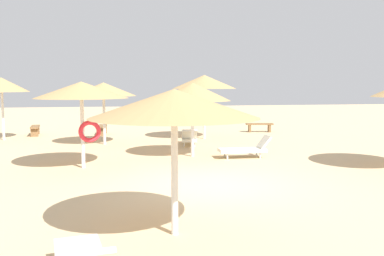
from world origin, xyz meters
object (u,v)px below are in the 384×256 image
at_px(parasol_6, 82,91).
at_px(parasol_4, 1,85).
at_px(parasol_3, 193,92).
at_px(bench_0, 259,126).
at_px(lounger_3, 246,149).
at_px(bench_1, 35,129).
at_px(parasol_5, 104,89).
at_px(bench_2, 103,128).
at_px(parasol_0, 204,82).
at_px(parasol_1, 174,104).
at_px(lounger_0, 189,138).

bearing_deg(parasol_6, parasol_4, 119.43).
relative_size(parasol_3, bench_0, 1.80).
height_order(parasol_3, parasol_6, parasol_6).
distance_m(parasol_3, parasol_6, 4.05).
relative_size(lounger_3, bench_1, 1.22).
height_order(parasol_4, parasol_5, parasol_4).
bearing_deg(bench_2, parasol_5, -87.01).
bearing_deg(parasol_3, parasol_0, 73.13).
bearing_deg(parasol_5, bench_0, 21.71).
bearing_deg(bench_2, parasol_6, -92.13).
distance_m(parasol_0, bench_0, 4.89).
bearing_deg(parasol_5, bench_2, 92.99).
height_order(parasol_1, lounger_0, parasol_1).
relative_size(parasol_1, parasol_6, 1.01).
relative_size(lounger_0, bench_2, 1.29).
xyz_separation_m(parasol_0, bench_1, (-8.36, 2.85, -2.41)).
height_order(parasol_6, lounger_0, parasol_6).
bearing_deg(lounger_0, bench_0, 42.12).
distance_m(lounger_3, bench_0, 8.35).
bearing_deg(bench_1, parasol_6, -71.17).
bearing_deg(parasol_5, lounger_3, -40.53).
bearing_deg(parasol_0, parasol_4, 172.54).
distance_m(parasol_4, bench_2, 5.28).
xyz_separation_m(lounger_0, bench_2, (-3.82, 4.61, 0.02)).
relative_size(parasol_6, bench_2, 1.93).
distance_m(parasol_4, lounger_3, 12.16).
xyz_separation_m(bench_0, bench_2, (-8.54, 0.34, 0.00)).
bearing_deg(parasol_3, bench_2, 115.01).
xyz_separation_m(parasol_0, bench_0, (3.62, 2.23, -2.41)).
bearing_deg(lounger_0, parasol_4, 158.64).
bearing_deg(bench_1, bench_2, -4.71).
relative_size(parasol_5, lounger_3, 1.52).
bearing_deg(parasol_3, lounger_0, 82.51).
bearing_deg(lounger_0, parasol_6, -134.36).
distance_m(parasol_3, parasol_5, 4.96).
relative_size(parasol_5, parasol_6, 0.98).
xyz_separation_m(parasol_0, parasol_1, (-3.22, -12.61, -0.45)).
distance_m(parasol_6, bench_1, 9.88).
height_order(parasol_5, bench_2, parasol_5).
xyz_separation_m(parasol_1, parasol_4, (-6.28, 13.86, 0.31)).
height_order(parasol_5, parasol_6, same).
bearing_deg(parasol_6, bench_1, 108.83).
bearing_deg(parasol_0, bench_2, 152.44).
bearing_deg(bench_0, lounger_3, -112.85).
xyz_separation_m(parasol_3, bench_2, (-3.45, 7.40, -2.02)).
distance_m(parasol_0, lounger_0, 3.36).
relative_size(parasol_3, lounger_3, 1.48).
bearing_deg(parasol_1, parasol_5, 97.48).
bearing_deg(bench_1, parasol_5, -47.37).
height_order(parasol_3, bench_2, parasol_3).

